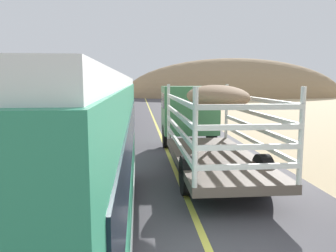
% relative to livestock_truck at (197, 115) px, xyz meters
% --- Properties ---
extents(livestock_truck, '(2.53, 9.70, 3.02)m').
position_rel_livestock_truck_xyz_m(livestock_truck, '(0.00, 0.00, 0.00)').
color(livestock_truck, '#3F7F4C').
rests_on(livestock_truck, road_surface).
extents(bus, '(2.54, 10.00, 3.21)m').
position_rel_livestock_truck_xyz_m(bus, '(-3.79, -7.41, -0.04)').
color(bus, '#2D8C66').
rests_on(bus, road_surface).
extents(distant_hill, '(45.32, 20.23, 15.61)m').
position_rel_livestock_truck_xyz_m(distant_hill, '(17.25, 53.54, -1.79)').
color(distant_hill, '#997C5A').
rests_on(distant_hill, ground).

